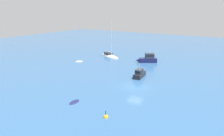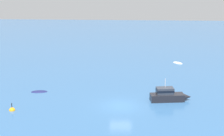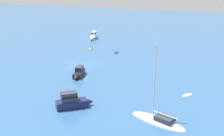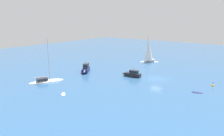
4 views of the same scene
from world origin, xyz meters
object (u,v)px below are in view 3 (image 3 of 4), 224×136
cabin_cruiser (73,101)px  rib (187,95)px  channel_buoy (91,49)px  motor_cruiser (93,36)px  sailboat (159,121)px  rib_1 (116,53)px  motor_cruiser_1 (79,72)px

cabin_cruiser → rib: size_ratio=2.62×
rib → channel_buoy: 30.95m
motor_cruiser → sailboat: (40.61, 22.48, -0.58)m
sailboat → channel_buoy: sailboat is taller
rib → channel_buoy: (-21.08, -22.66, 0.01)m
rib_1 → channel_buoy: (-1.33, -6.39, 0.01)m
motor_cruiser → rib: bearing=36.4°
motor_cruiser → channel_buoy: motor_cruiser is taller
rib_1 → channel_buoy: channel_buoy is taller
channel_buoy → cabin_cruiser: bearing=14.9°
rib → sailboat: sailboat is taller
motor_cruiser → sailboat: sailboat is taller
motor_cruiser → rib_1: bearing=36.1°
cabin_cruiser → rib_1: size_ratio=2.26×
rib → motor_cruiser_1: (-3.51, -18.64, 0.69)m
motor_cruiser → motor_cruiser_1: (27.64, 6.82, -0.02)m
motor_cruiser_1 → channel_buoy: size_ratio=4.21×
cabin_cruiser → channel_buoy: (-29.64, -7.88, -0.92)m
sailboat → motor_cruiser_1: (-12.97, -15.65, 0.56)m
motor_cruiser_1 → rib_1: motor_cruiser_1 is taller
cabin_cruiser → motor_cruiser: cabin_cruiser is taller
cabin_cruiser → rib: bearing=-3.6°
cabin_cruiser → channel_buoy: cabin_cruiser is taller
rib → rib_1: size_ratio=0.87×
rib_1 → channel_buoy: bearing=-110.5°
cabin_cruiser → motor_cruiser_1: size_ratio=1.00×
rib → rib_1: (-19.75, -16.27, 0.00)m
motor_cruiser_1 → sailboat: bearing=42.4°
sailboat → motor_cruiser: bearing=-36.0°
cabin_cruiser → sailboat: 11.86m
motor_cruiser_1 → cabin_cruiser: bearing=9.7°
cabin_cruiser → motor_cruiser_1: 12.67m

